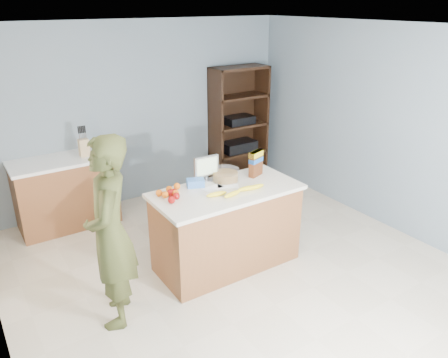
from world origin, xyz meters
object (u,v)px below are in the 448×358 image
tv (206,167)px  person (110,233)px  counter_peninsula (227,230)px  shelving_unit (237,126)px  cereal_box (256,162)px

tv → person: bearing=-158.4°
person → counter_peninsula: bearing=121.6°
counter_peninsula → shelving_unit: (1.55, 2.05, 0.45)m
tv → cereal_box: bearing=-17.5°
shelving_unit → tv: size_ratio=6.38×
shelving_unit → cereal_box: size_ratio=6.33×
counter_peninsula → tv: 0.72m
shelving_unit → person: bearing=-142.0°
shelving_unit → tv: bearing=-132.8°
shelving_unit → cereal_box: shelving_unit is taller
counter_peninsula → person: size_ratio=0.89×
counter_peninsula → person: 1.40m
person → tv: (1.26, 0.50, 0.19)m
shelving_unit → person: 3.63m
person → cereal_box: size_ratio=6.14×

